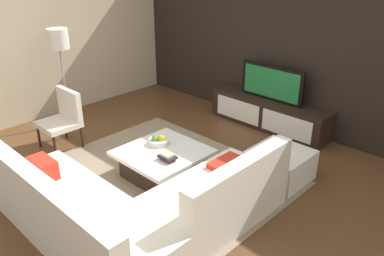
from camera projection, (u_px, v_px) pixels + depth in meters
ground_plane at (163, 182)px, 5.07m from camera, size 14.00×14.00×0.00m
feature_wall_back at (286, 42)px, 6.25m from camera, size 6.40×0.12×2.80m
side_wall_left at (43, 37)px, 6.64m from camera, size 0.12×5.20×2.80m
area_rug at (158, 179)px, 5.13m from camera, size 3.09×2.71×0.01m
media_console at (269, 114)px, 6.53m from camera, size 2.08×0.49×0.50m
television at (272, 83)px, 6.31m from camera, size 1.14×0.06×0.57m
sectional_couch at (136, 208)px, 4.07m from camera, size 2.37×2.43×0.84m
coffee_table at (163, 163)px, 5.11m from camera, size 1.01×1.04×0.38m
accent_chair_near at (63, 116)px, 5.83m from camera, size 0.57×0.52×0.87m
floor_lamp at (59, 45)px, 6.18m from camera, size 0.33×0.33×1.63m
ottoman at (280, 165)px, 5.07m from camera, size 0.70×0.70×0.40m
fruit_bowl at (159, 141)px, 5.19m from camera, size 0.28×0.28×0.14m
book_stack at (167, 157)px, 4.80m from camera, size 0.22×0.15×0.09m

